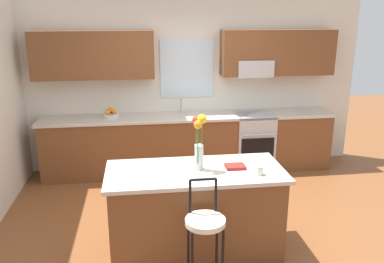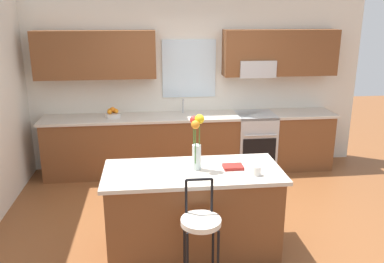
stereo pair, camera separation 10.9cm
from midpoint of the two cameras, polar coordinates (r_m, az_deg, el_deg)
name	(u,v)px [view 1 (the left image)]	position (r m, az deg, el deg)	size (l,w,h in m)	color
ground_plane	(207,223)	(4.98, 1.56, -12.89)	(14.00, 14.00, 0.00)	brown
back_wall_assembly	(188,74)	(6.37, -1.04, 8.16)	(5.60, 0.50, 2.70)	silver
counter_run	(189,143)	(6.33, -0.88, -1.63)	(4.56, 0.64, 0.92)	brown
sink_faucet	(181,104)	(6.30, -2.05, 3.88)	(0.02, 0.13, 0.23)	#B7BABC
oven_range	(252,141)	(6.51, 8.15, -1.35)	(0.60, 0.64, 0.92)	#B7BABC
kitchen_island	(195,211)	(4.26, -0.29, -11.24)	(1.81, 0.81, 0.92)	brown
bar_stool_near	(205,226)	(3.64, 1.00, -13.37)	(0.36, 0.36, 1.04)	black
flower_vase	(199,140)	(3.98, 0.23, -1.18)	(0.14, 0.16, 0.58)	silver
mug_ceramic	(259,170)	(3.98, 8.82, -5.51)	(0.08, 0.08, 0.09)	silver
cookbook	(235,166)	(4.13, 5.44, -5.00)	(0.20, 0.15, 0.03)	maroon
fruit_bowl_oranges	(111,114)	(6.17, -12.01, 2.44)	(0.24, 0.24, 0.16)	silver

